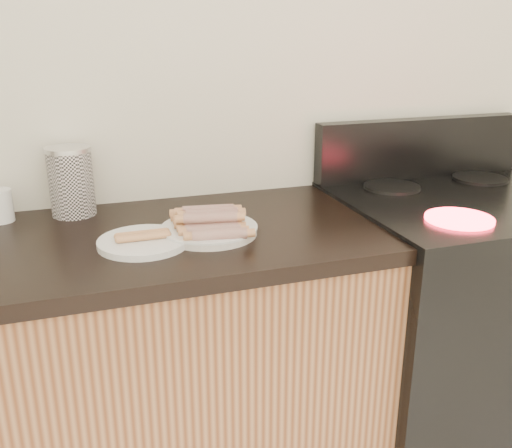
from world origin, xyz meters
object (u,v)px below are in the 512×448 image
object	(u,v)px
side_plate	(143,242)
main_plate	(209,231)
canister	(71,181)
stove	(454,331)

from	to	relation	value
side_plate	main_plate	bearing A→B (deg)	7.64
side_plate	canister	size ratio (longest dim) A/B	1.14
main_plate	canister	xyz separation A→B (m)	(-0.32, 0.28, 0.09)
side_plate	canister	distance (m)	0.35
stove	side_plate	world-z (taller)	side_plate
stove	canister	xyz separation A→B (m)	(-1.14, 0.24, 0.54)
main_plate	canister	distance (m)	0.43
main_plate	canister	size ratio (longest dim) A/B	1.26
stove	side_plate	xyz separation A→B (m)	(-0.99, -0.06, 0.45)
side_plate	canister	bearing A→B (deg)	116.55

